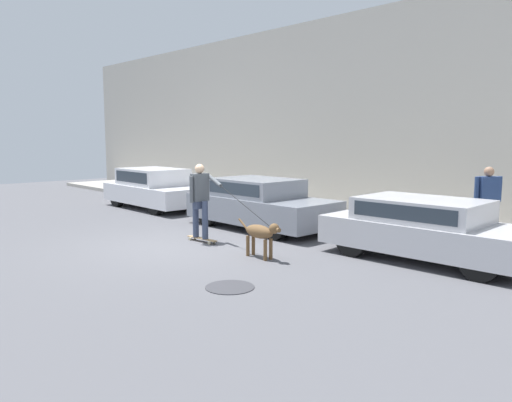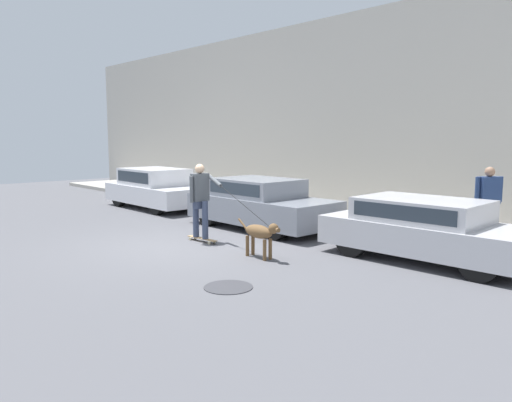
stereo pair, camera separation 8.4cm
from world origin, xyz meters
name	(u,v)px [view 1 (the left image)]	position (x,y,z in m)	size (l,w,h in m)	color
ground_plane	(186,245)	(0.00, 0.00, 0.00)	(36.00, 36.00, 0.00)	#545459
back_wall	(360,115)	(0.00, 6.30, 2.98)	(32.00, 0.30, 5.95)	#ADA89E
sidewalk_curb	(327,218)	(0.00, 4.85, 0.07)	(30.00, 2.57, 0.14)	#A39E93
parked_car_0	(155,189)	(-5.40, 2.57, 0.64)	(4.03, 1.82, 1.31)	black
parked_car_1	(260,204)	(-0.38, 2.57, 0.63)	(4.07, 1.76, 1.28)	black
parked_car_2	(427,229)	(4.22, 2.57, 0.60)	(4.02, 1.83, 1.18)	black
dog	(261,233)	(1.95, 0.38, 0.49)	(1.19, 0.28, 0.73)	brown
skateboarder	(200,198)	(-0.07, 0.46, 1.00)	(2.83, 0.56, 1.74)	beige
pedestrian_with_bag	(487,200)	(4.45, 4.69, 1.00)	(0.46, 0.66, 1.57)	brown
manhole_cover	(230,287)	(3.00, -1.29, 0.01)	(0.77, 0.77, 0.01)	#38383D
fire_hydrant	(353,222)	(1.98, 3.31, 0.37)	(0.18, 0.18, 0.69)	#4C5156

